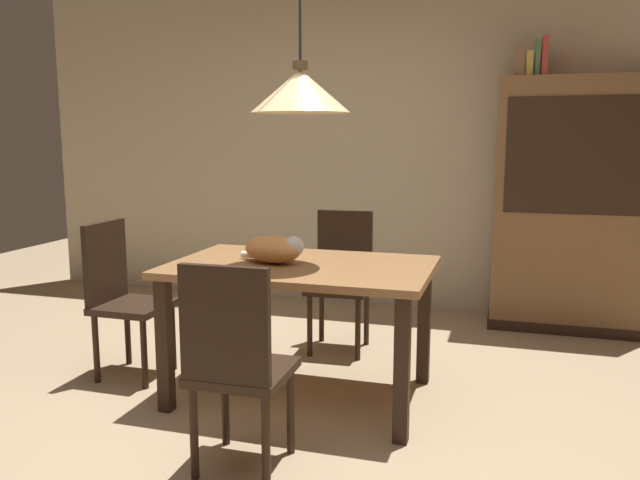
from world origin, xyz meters
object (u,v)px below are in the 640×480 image
dining_table (301,282)px  book_red_tall (544,57)px  chair_near_front (236,360)px  chair_left_side (122,292)px  hutch_bookcase (572,211)px  cat_sleeping (275,249)px  book_yellow_short (529,65)px  book_green_slim (537,59)px  chair_far_back (342,274)px  book_brown_thick (520,62)px  pendant_lamp (300,90)px

dining_table → book_red_tall: (1.26, 1.79, 1.34)m
chair_near_front → chair_left_side: same height
dining_table → hutch_bookcase: 2.35m
chair_left_side → cat_sleeping: size_ratio=2.30×
chair_left_side → book_yellow_short: (2.28, 1.79, 1.43)m
chair_left_side → hutch_bookcase: (2.63, 1.79, 0.38)m
chair_near_front → book_green_slim: 3.27m
dining_table → chair_far_back: 0.89m
dining_table → book_green_slim: size_ratio=5.38×
chair_far_back → book_yellow_short: bearing=38.1°
chair_left_side → book_red_tall: size_ratio=3.32×
dining_table → book_green_slim: 2.53m
dining_table → book_yellow_short: book_yellow_short is taller
chair_far_back → cat_sleeping: (-0.14, -0.90, 0.32)m
book_red_tall → dining_table: bearing=-125.1°
chair_left_side → book_brown_thick: (2.21, 1.79, 1.45)m
chair_left_side → book_red_tall: (2.38, 1.79, 1.48)m
book_brown_thick → book_green_slim: 0.12m
book_yellow_short → book_green_slim: 0.06m
chair_far_back → hutch_bookcase: size_ratio=0.50×
cat_sleeping → book_red_tall: bearing=52.3°
chair_near_front → pendant_lamp: (-0.00, 0.88, 1.15)m
book_yellow_short → cat_sleeping: bearing=-125.7°
chair_left_side → hutch_bookcase: hutch_bookcase is taller
chair_near_front → book_red_tall: book_red_tall is taller
book_brown_thick → book_red_tall: size_ratio=0.86×
chair_near_front → book_brown_thick: 3.22m
dining_table → book_green_slim: (1.21, 1.79, 1.33)m
book_yellow_short → book_brown_thick: bearing=180.0°
chair_near_front → book_yellow_short: bearing=66.6°
hutch_bookcase → chair_near_front: bearing=-119.4°
chair_far_back → book_green_slim: bearing=36.9°
book_brown_thick → hutch_bookcase: bearing=-0.2°
cat_sleeping → chair_left_side: bearing=178.7°
chair_near_front → book_yellow_short: (1.15, 2.67, 1.43)m
chair_far_back → book_red_tall: size_ratio=3.32×
book_yellow_short → book_red_tall: bearing=0.0°
dining_table → book_brown_thick: (1.09, 1.79, 1.31)m
cat_sleeping → book_yellow_short: (1.30, 1.81, 1.11)m
chair_far_back → book_green_slim: book_green_slim is taller
chair_near_front → chair_far_back: bearing=90.2°
book_yellow_short → chair_left_side: bearing=-142.0°
chair_left_side → book_brown_thick: book_brown_thick is taller
dining_table → book_green_slim: bearing=56.0°
chair_left_side → pendant_lamp: 1.61m
dining_table → book_red_tall: book_red_tall is taller
cat_sleeping → book_red_tall: 2.57m
dining_table → cat_sleeping: cat_sleeping is taller
chair_left_side → book_yellow_short: bearing=38.0°
book_red_tall → book_green_slim: bearing=180.0°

